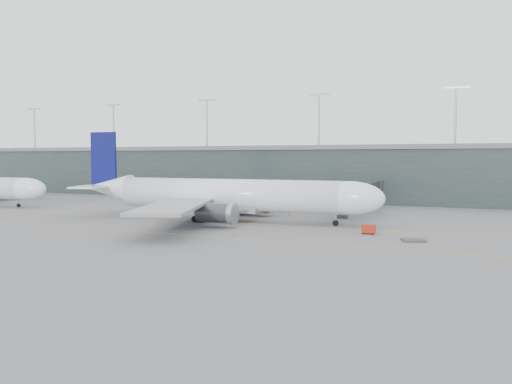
% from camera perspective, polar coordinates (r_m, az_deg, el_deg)
% --- Properties ---
extents(ground, '(320.00, 320.00, 0.00)m').
position_cam_1_polar(ground, '(97.04, -3.57, -3.11)').
color(ground, '#525256').
rests_on(ground, ground).
extents(taxiline_a, '(160.00, 0.25, 0.02)m').
position_cam_1_polar(taxiline_a, '(93.50, -4.67, -3.38)').
color(taxiline_a, '#CB9313').
rests_on(taxiline_a, ground).
extents(taxiline_b, '(160.00, 0.25, 0.02)m').
position_cam_1_polar(taxiline_b, '(79.82, -10.02, -4.69)').
color(taxiline_b, '#CB9313').
rests_on(taxiline_b, ground).
extents(taxiline_lead_main, '(0.25, 60.00, 0.02)m').
position_cam_1_polar(taxiline_lead_main, '(113.37, 3.23, -2.07)').
color(taxiline_lead_main, '#CB9313').
rests_on(taxiline_lead_main, ground).
extents(taxiline_lead_adj, '(0.25, 60.00, 0.02)m').
position_cam_1_polar(taxiline_lead_adj, '(159.22, -24.98, -0.69)').
color(taxiline_lead_adj, '#CB9313').
rests_on(taxiline_lead_adj, ground).
extents(terminal, '(240.00, 36.00, 29.00)m').
position_cam_1_polar(terminal, '(150.47, 6.35, 2.31)').
color(terminal, '#1E2929').
rests_on(terminal, ground).
extents(main_aircraft, '(61.26, 57.63, 17.20)m').
position_cam_1_polar(main_aircraft, '(94.35, -3.54, -0.36)').
color(main_aircraft, white).
rests_on(main_aircraft, ground).
extents(jet_bridge, '(4.85, 42.92, 6.25)m').
position_cam_1_polar(jet_bridge, '(112.22, 11.63, 0.18)').
color(jet_bridge, '#2D2E32').
rests_on(jet_bridge, ground).
extents(gse_cart, '(2.19, 1.49, 1.42)m').
position_cam_1_polar(gse_cart, '(80.03, 12.74, -4.14)').
color(gse_cart, '#A3190B').
rests_on(gse_cart, ground).
extents(baggage_dolly, '(3.81, 3.50, 0.31)m').
position_cam_1_polar(baggage_dolly, '(74.92, 17.54, -5.25)').
color(baggage_dolly, '#3A3B40').
rests_on(baggage_dolly, ground).
extents(uld_a, '(2.41, 2.07, 1.95)m').
position_cam_1_polar(uld_a, '(107.58, -4.22, -1.86)').
color(uld_a, '#38383D').
rests_on(uld_a, ground).
extents(uld_b, '(2.69, 2.45, 2.00)m').
position_cam_1_polar(uld_b, '(107.49, -1.78, -1.84)').
color(uld_b, '#38383D').
rests_on(uld_b, ground).
extents(uld_c, '(2.55, 2.35, 1.87)m').
position_cam_1_polar(uld_c, '(105.98, -1.30, -1.96)').
color(uld_c, '#38383D').
rests_on(uld_c, ground).
extents(cone_nose, '(0.43, 0.43, 0.68)m').
position_cam_1_polar(cone_nose, '(80.62, 14.74, -4.44)').
color(cone_nose, orange).
rests_on(cone_nose, ground).
extents(cone_wing_stbd, '(0.40, 0.40, 0.64)m').
position_cam_1_polar(cone_wing_stbd, '(76.42, -2.50, -4.79)').
color(cone_wing_stbd, '#CC420B').
rests_on(cone_wing_stbd, ground).
extents(cone_wing_port, '(0.47, 0.47, 0.75)m').
position_cam_1_polar(cone_wing_port, '(102.25, 3.87, -2.53)').
color(cone_wing_port, orange).
rests_on(cone_wing_port, ground).
extents(cone_tail, '(0.47, 0.47, 0.76)m').
position_cam_1_polar(cone_tail, '(91.44, -11.56, -3.38)').
color(cone_tail, '#FB610D').
rests_on(cone_tail, ground).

